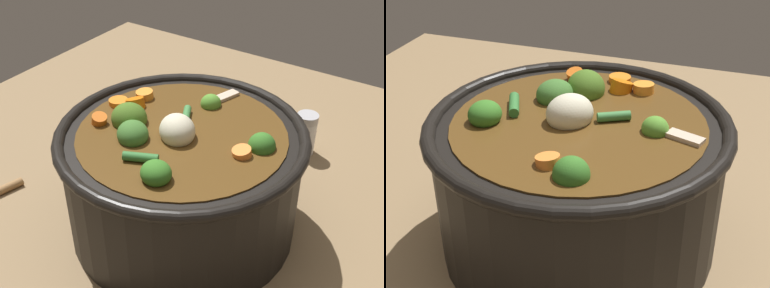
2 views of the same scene
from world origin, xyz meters
The scene contains 3 objects.
ground_plane centered at (0.00, 0.00, 0.00)m, with size 1.10×1.10×0.00m, color #8C704C.
cooking_pot centered at (0.00, 0.00, 0.08)m, with size 0.32×0.32×0.18m.
salt_shaker centered at (0.07, 0.25, 0.04)m, with size 0.03×0.03×0.07m.
Camera 1 is at (0.31, -0.44, 0.50)m, focal length 48.45 mm.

